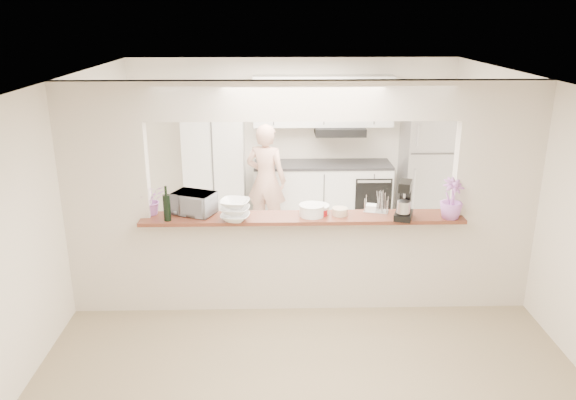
{
  "coord_description": "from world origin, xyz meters",
  "views": [
    {
      "loc": [
        -0.29,
        -5.62,
        3.13
      ],
      "look_at": [
        -0.14,
        0.3,
        1.15
      ],
      "focal_mm": 35.0,
      "sensor_mm": 36.0,
      "label": 1
    }
  ],
  "objects_px": {
    "stand_mixer": "(405,201)",
    "toaster_oven": "(194,203)",
    "person": "(266,181)",
    "refrigerator": "(427,169)"
  },
  "relations": [
    {
      "from": "toaster_oven",
      "to": "person",
      "type": "distance_m",
      "value": 2.29
    },
    {
      "from": "refrigerator",
      "to": "toaster_oven",
      "type": "height_order",
      "value": "refrigerator"
    },
    {
      "from": "stand_mixer",
      "to": "toaster_oven",
      "type": "bearing_deg",
      "value": 175.16
    },
    {
      "from": "stand_mixer",
      "to": "person",
      "type": "height_order",
      "value": "person"
    },
    {
      "from": "refrigerator",
      "to": "person",
      "type": "xyz_separation_m",
      "value": [
        -2.46,
        -0.47,
        -0.03
      ]
    },
    {
      "from": "toaster_oven",
      "to": "refrigerator",
      "type": "bearing_deg",
      "value": 61.92
    },
    {
      "from": "refrigerator",
      "to": "stand_mixer",
      "type": "xyz_separation_m",
      "value": [
        -0.99,
        -2.79,
        0.42
      ]
    },
    {
      "from": "toaster_oven",
      "to": "person",
      "type": "height_order",
      "value": "person"
    },
    {
      "from": "toaster_oven",
      "to": "stand_mixer",
      "type": "distance_m",
      "value": 2.22
    },
    {
      "from": "person",
      "to": "toaster_oven",
      "type": "bearing_deg",
      "value": 90.84
    }
  ]
}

